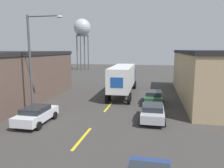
% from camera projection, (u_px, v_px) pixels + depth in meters
% --- Properties ---
extents(road_centerline, '(0.20, 20.32, 0.01)m').
position_uv_depth(road_centerline, '(82.00, 138.00, 14.65)').
color(road_centerline, yellow).
rests_on(road_centerline, ground_plane).
extents(semi_truck, '(3.06, 12.58, 3.82)m').
position_uv_depth(semi_truck, '(124.00, 77.00, 28.72)').
color(semi_truck, navy).
rests_on(semi_truck, ground_plane).
extents(parked_car_left_far, '(2.05, 4.26, 1.40)m').
position_uv_depth(parked_car_left_far, '(36.00, 114.00, 17.46)').
color(parked_car_left_far, silver).
rests_on(parked_car_left_far, ground_plane).
extents(parked_car_right_mid, '(2.05, 4.26, 1.40)m').
position_uv_depth(parked_car_right_mid, '(153.00, 112.00, 18.16)').
color(parked_car_right_mid, '#B2B2B7').
rests_on(parked_car_right_mid, ground_plane).
extents(parked_car_right_far, '(2.05, 4.26, 1.40)m').
position_uv_depth(parked_car_right_far, '(154.00, 97.00, 23.97)').
color(parked_car_right_far, '#2D5B38').
rests_on(parked_car_right_far, ground_plane).
extents(water_tower, '(4.82, 4.82, 14.45)m').
position_uv_depth(water_tower, '(82.00, 28.00, 61.95)').
color(water_tower, '#47474C').
rests_on(water_tower, ground_plane).
extents(street_lamp, '(3.35, 0.32, 8.87)m').
position_uv_depth(street_lamp, '(34.00, 58.00, 19.40)').
color(street_lamp, '#4C4C51').
rests_on(street_lamp, ground_plane).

